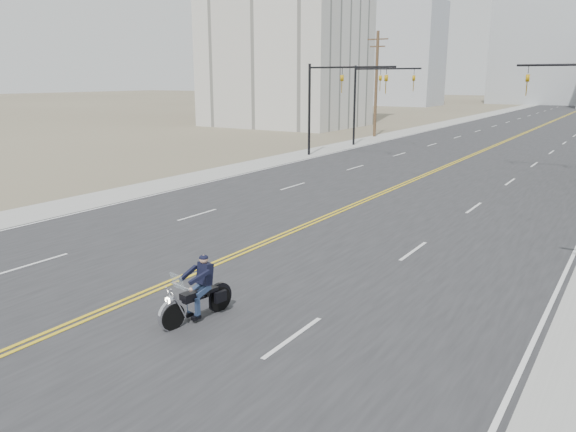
{
  "coord_description": "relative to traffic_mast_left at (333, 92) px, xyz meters",
  "views": [
    {
      "loc": [
        11.39,
        -6.25,
        5.93
      ],
      "look_at": [
        1.95,
        8.58,
        1.6
      ],
      "focal_mm": 35.0,
      "sensor_mm": 36.0,
      "label": 1
    }
  ],
  "objects": [
    {
      "name": "haze_bldg_d",
      "position": [
        -3.02,
        108.0,
        8.06
      ],
      "size": [
        20.0,
        15.0,
        26.0
      ],
      "primitive_type": "cube",
      "color": "#ADB2B7",
      "rests_on": "ground"
    },
    {
      "name": "haze_bldg_f",
      "position": [
        -41.02,
        98.0,
        3.06
      ],
      "size": [
        12.0,
        12.0,
        16.0
      ],
      "primitive_type": "cube",
      "color": "#ADB2B7",
      "rests_on": "ground"
    },
    {
      "name": "traffic_mast_far",
      "position": [
        -0.33,
        8.0,
        -0.06
      ],
      "size": [
        6.1,
        0.26,
        7.0
      ],
      "color": "black",
      "rests_on": "ground"
    },
    {
      "name": "haze_bldg_a",
      "position": [
        -26.02,
        83.0,
        6.06
      ],
      "size": [
        14.0,
        12.0,
        22.0
      ],
      "primitive_type": "cube",
      "color": "#B7BCC6",
      "rests_on": "ground"
    },
    {
      "name": "ground_plane",
      "position": [
        8.98,
        -32.0,
        -4.94
      ],
      "size": [
        400.0,
        400.0,
        0.0
      ],
      "primitive_type": "plane",
      "color": "#776D56",
      "rests_on": "ground"
    },
    {
      "name": "motorcyclist",
      "position": [
        11.39,
        -28.42,
        -4.11
      ],
      "size": [
        1.23,
        2.23,
        1.65
      ],
      "primitive_type": null,
      "rotation": [
        0.0,
        0.0,
        2.98
      ],
      "color": "black",
      "rests_on": "ground"
    },
    {
      "name": "apartment_block",
      "position": [
        -19.02,
        23.0,
        10.06
      ],
      "size": [
        18.0,
        14.0,
        30.0
      ],
      "primitive_type": "cube",
      "color": "silver",
      "rests_on": "ground"
    },
    {
      "name": "utility_pole_left",
      "position": [
        -3.52,
        16.0,
        0.54
      ],
      "size": [
        2.2,
        0.3,
        10.5
      ],
      "color": "brown",
      "rests_on": "ground"
    },
    {
      "name": "traffic_mast_left",
      "position": [
        0.0,
        0.0,
        0.0
      ],
      "size": [
        7.1,
        0.26,
        7.0
      ],
      "color": "black",
      "rests_on": "ground"
    },
    {
      "name": "road",
      "position": [
        8.98,
        38.0,
        -4.93
      ],
      "size": [
        20.0,
        200.0,
        0.01
      ],
      "primitive_type": "cube",
      "color": "#303033",
      "rests_on": "ground"
    },
    {
      "name": "sidewalk_left",
      "position": [
        -2.52,
        38.0,
        -4.93
      ],
      "size": [
        3.0,
        200.0,
        0.01
      ],
      "primitive_type": "cube",
      "color": "#A5A5A0",
      "rests_on": "ground"
    }
  ]
}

